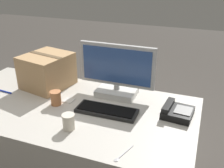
% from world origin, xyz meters
% --- Properties ---
extents(office_desk, '(1.80, 0.90, 0.72)m').
position_xyz_m(office_desk, '(0.00, 0.00, 0.36)').
color(office_desk, beige).
rests_on(office_desk, ground_plane).
extents(monitor, '(0.57, 0.21, 0.40)m').
position_xyz_m(monitor, '(0.28, 0.28, 0.88)').
color(monitor, white).
rests_on(monitor, office_desk).
extents(keyboard, '(0.42, 0.16, 0.03)m').
position_xyz_m(keyboard, '(0.30, 0.01, 0.73)').
color(keyboard, black).
rests_on(keyboard, office_desk).
extents(desk_phone, '(0.21, 0.21, 0.08)m').
position_xyz_m(desk_phone, '(0.75, 0.13, 0.75)').
color(desk_phone, black).
rests_on(desk_phone, office_desk).
extents(paper_cup_left, '(0.08, 0.08, 0.10)m').
position_xyz_m(paper_cup_left, '(-0.07, -0.01, 0.77)').
color(paper_cup_left, '#BC7547').
rests_on(paper_cup_left, office_desk).
extents(paper_cup_right, '(0.08, 0.08, 0.10)m').
position_xyz_m(paper_cup_right, '(0.16, -0.25, 0.77)').
color(paper_cup_right, beige).
rests_on(paper_cup_right, office_desk).
extents(spoon, '(0.06, 0.16, 0.00)m').
position_xyz_m(spoon, '(0.54, -0.37, 0.72)').
color(spoon, silver).
rests_on(spoon, office_desk).
extents(cardboard_box, '(0.38, 0.41, 0.27)m').
position_xyz_m(cardboard_box, '(-0.30, 0.24, 0.85)').
color(cardboard_box, tan).
rests_on(cardboard_box, office_desk).
extents(pen_marker, '(0.15, 0.03, 0.01)m').
position_xyz_m(pen_marker, '(-0.55, 0.01, 0.72)').
color(pen_marker, '#1933B2').
rests_on(pen_marker, office_desk).
extents(sticky_note_pad, '(0.07, 0.07, 0.01)m').
position_xyz_m(sticky_note_pad, '(-0.02, 0.06, 0.72)').
color(sticky_note_pad, silver).
rests_on(sticky_note_pad, office_desk).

